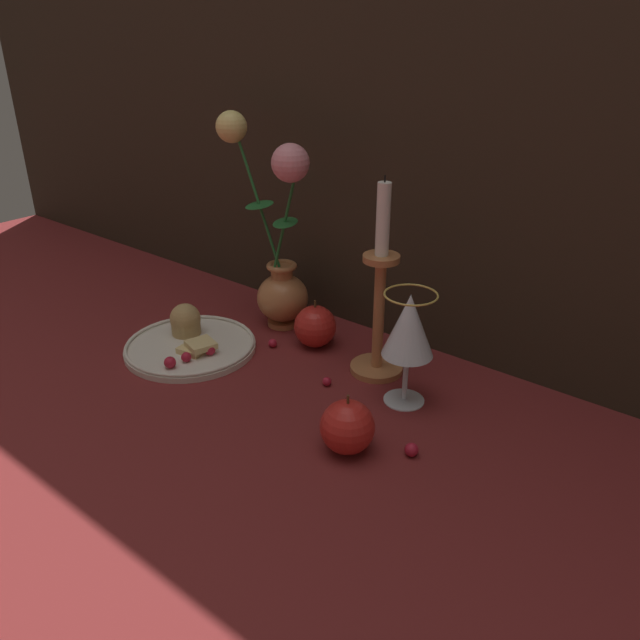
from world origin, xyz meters
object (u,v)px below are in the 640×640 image
object	(u,v)px
vase	(278,253)
wine_glass	(409,329)
candlestick	(379,306)
plate_with_pastries	(189,341)
apple_near_glass	(347,427)
apple_beside_vase	(315,326)

from	to	relation	value
vase	wine_glass	world-z (taller)	vase
wine_glass	candlestick	bearing A→B (deg)	149.94
plate_with_pastries	vase	bearing A→B (deg)	70.50
wine_glass	apple_near_glass	size ratio (longest dim) A/B	2.06
plate_with_pastries	apple_near_glass	world-z (taller)	apple_near_glass
plate_with_pastries	wine_glass	distance (m)	0.41
plate_with_pastries	apple_beside_vase	size ratio (longest dim) A/B	2.62
plate_with_pastries	wine_glass	world-z (taller)	wine_glass
plate_with_pastries	apple_beside_vase	world-z (taller)	apple_beside_vase
apple_near_glass	wine_glass	bearing A→B (deg)	91.60
plate_with_pastries	wine_glass	xyz separation A→B (m)	(0.38, 0.09, 0.11)
apple_near_glass	apple_beside_vase	bearing A→B (deg)	137.31
vase	candlestick	size ratio (longest dim) A/B	1.18
plate_with_pastries	wine_glass	size ratio (longest dim) A/B	1.29
candlestick	vase	bearing A→B (deg)	173.15
candlestick	apple_near_glass	world-z (taller)	candlestick
wine_glass	apple_beside_vase	size ratio (longest dim) A/B	2.04
candlestick	apple_beside_vase	size ratio (longest dim) A/B	3.71
vase	apple_near_glass	size ratio (longest dim) A/B	4.44
wine_glass	candlestick	distance (m)	0.10
vase	apple_beside_vase	xyz separation A→B (m)	(0.10, -0.02, -0.11)
wine_glass	candlestick	xyz separation A→B (m)	(-0.08, 0.05, -0.00)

